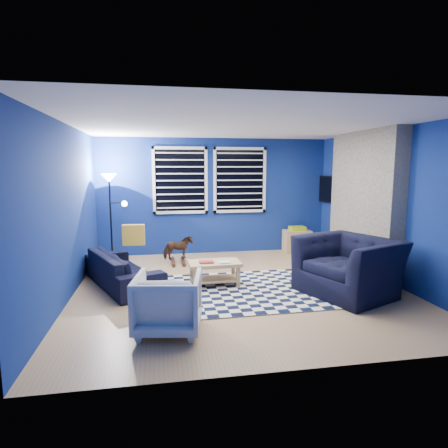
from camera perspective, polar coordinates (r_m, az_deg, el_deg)
name	(u,v)px	position (r m, az deg, el deg)	size (l,w,h in m)	color
floor	(238,287)	(6.01, 2.20, -9.57)	(5.00, 5.00, 0.00)	tan
ceiling	(239,125)	(5.74, 2.35, 14.86)	(5.00, 5.00, 0.00)	white
wall_back	(215,196)	(8.19, -1.40, 4.23)	(5.00, 5.00, 0.00)	navy
wall_left	(67,212)	(5.76, -22.83, 1.72)	(5.00, 5.00, 0.00)	navy
wall_right	(387,206)	(6.73, 23.61, 2.56)	(5.00, 5.00, 0.00)	navy
fireplace	(363,206)	(7.08, 20.41, 2.57)	(0.65, 2.00, 2.50)	gray
window_left	(180,181)	(8.06, -6.69, 6.60)	(1.17, 0.06, 1.42)	black
window_right	(240,180)	(8.24, 2.44, 6.69)	(1.17, 0.06, 1.42)	black
tv	(330,190)	(8.43, 15.87, 5.05)	(0.07, 1.00, 0.58)	black
rug	(248,290)	(5.85, 3.74, -10.00)	(2.50, 2.00, 0.02)	black
sofa	(123,269)	(6.24, -15.18, -6.62)	(0.72, 1.83, 0.54)	black
armchair_big	(348,266)	(5.87, 18.40, -6.14)	(1.14, 1.30, 0.85)	black
armchair_bent	(168,302)	(4.42, -8.52, -11.74)	(0.73, 0.75, 0.69)	gray
rocking_horse	(178,248)	(7.41, -7.03, -3.68)	(0.56, 0.25, 0.47)	#472717
coffee_table	(214,268)	(6.00, -1.48, -6.76)	(0.83, 0.50, 0.41)	tan
cabinet	(297,240)	(8.55, 11.05, -2.48)	(0.59, 0.41, 0.57)	tan
floor_lamp	(111,190)	(7.62, -16.91, 4.95)	(0.48, 0.29, 1.75)	black
throw_pillow	(134,235)	(6.68, -13.61, -1.62)	(0.38, 0.11, 0.36)	gold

